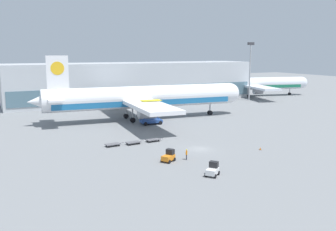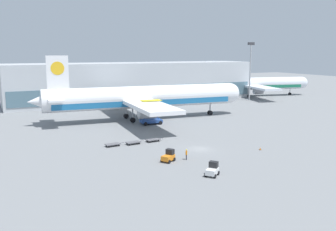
# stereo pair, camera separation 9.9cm
# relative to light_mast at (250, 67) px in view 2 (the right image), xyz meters

# --- Properties ---
(ground_plane) EXTENTS (400.00, 400.00, 0.00)m
(ground_plane) POSITION_rel_light_mast_xyz_m (-53.76, -53.65, -12.47)
(ground_plane) COLOR slate
(terminal_building) EXTENTS (90.00, 18.20, 14.00)m
(terminal_building) POSITION_rel_light_mast_xyz_m (-39.47, 16.23, -5.48)
(terminal_building) COLOR #B2B7BC
(terminal_building) RESTS_ON ground_plane
(light_mast) EXTENTS (2.80, 0.50, 21.34)m
(light_mast) POSITION_rel_light_mast_xyz_m (0.00, 0.00, 0.00)
(light_mast) COLOR #9EA0A5
(light_mast) RESTS_ON ground_plane
(airplane_main) EXTENTS (58.07, 48.49, 17.00)m
(airplane_main) POSITION_rel_light_mast_xyz_m (-51.80, -20.33, -6.63)
(airplane_main) COLOR white
(airplane_main) RESTS_ON ground_plane
(airplane_distant) EXTENTS (48.45, 41.08, 14.37)m
(airplane_distant) POSITION_rel_light_mast_xyz_m (8.78, 9.53, -7.53)
(airplane_distant) COLOR silver
(airplane_distant) RESTS_ON ground_plane
(scissor_lift_loader) EXTENTS (5.43, 3.74, 6.02)m
(scissor_lift_loader) POSITION_rel_light_mast_xyz_m (-52.01, -27.20, -10.22)
(scissor_lift_loader) COLOR #284C99
(scissor_lift_loader) RESTS_ON ground_plane
(baggage_tug_foreground) EXTENTS (2.79, 2.67, 2.00)m
(baggage_tug_foreground) POSITION_rel_light_mast_xyz_m (-59.82, -67.45, -11.60)
(baggage_tug_foreground) COLOR silver
(baggage_tug_foreground) RESTS_ON ground_plane
(baggage_tug_mid) EXTENTS (2.82, 2.57, 2.00)m
(baggage_tug_mid) POSITION_rel_light_mast_xyz_m (-62.41, -58.22, -11.60)
(baggage_tug_mid) COLOR orange
(baggage_tug_mid) RESTS_ON ground_plane
(baggage_dolly_lead) EXTENTS (3.76, 1.79, 0.48)m
(baggage_dolly_lead) POSITION_rel_light_mast_xyz_m (-67.57, -44.46, -12.08)
(baggage_dolly_lead) COLOR #56565B
(baggage_dolly_lead) RESTS_ON ground_plane
(baggage_dolly_second) EXTENTS (3.76, 1.79, 0.48)m
(baggage_dolly_second) POSITION_rel_light_mast_xyz_m (-63.50, -44.73, -12.08)
(baggage_dolly_second) COLOR #56565B
(baggage_dolly_second) RESTS_ON ground_plane
(baggage_dolly_third) EXTENTS (3.76, 1.79, 0.48)m
(baggage_dolly_third) POSITION_rel_light_mast_xyz_m (-59.12, -44.41, -12.08)
(baggage_dolly_third) COLOR #56565B
(baggage_dolly_third) RESTS_ON ground_plane
(ground_crew_near) EXTENTS (0.40, 0.47, 1.82)m
(ground_crew_near) POSITION_rel_light_mast_xyz_m (-59.29, -58.61, -11.39)
(ground_crew_near) COLOR black
(ground_crew_near) RESTS_ON ground_plane
(traffic_cone_near) EXTENTS (0.40, 0.40, 0.60)m
(traffic_cone_near) POSITION_rel_light_mast_xyz_m (-43.98, -59.07, -12.18)
(traffic_cone_near) COLOR black
(traffic_cone_near) RESTS_ON ground_plane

